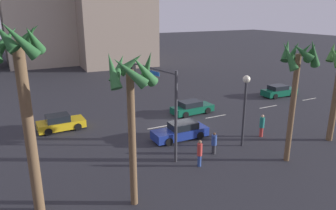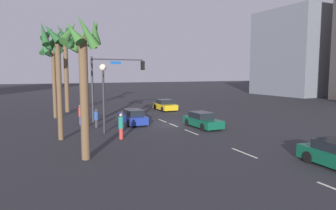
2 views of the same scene
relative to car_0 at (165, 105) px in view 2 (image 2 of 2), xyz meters
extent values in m
plane|color=#28282D|center=(-9.86, 3.48, -0.63)|extent=(220.00, 220.00, 0.00)
cube|color=silver|center=(-21.29, 3.48, -0.63)|extent=(2.48, 0.14, 0.01)
cube|color=silver|center=(-14.24, 3.48, -0.63)|extent=(2.42, 0.14, 0.01)
cube|color=silver|center=(-10.59, 3.48, -0.63)|extent=(1.90, 0.14, 0.01)
cube|color=silver|center=(-7.84, 3.48, -0.63)|extent=(2.03, 0.14, 0.01)
cube|color=gold|center=(-0.06, 0.00, -0.14)|extent=(4.03, 1.94, 0.67)
cube|color=black|center=(0.18, 0.00, 0.47)|extent=(1.95, 1.67, 0.55)
cylinder|color=black|center=(-1.27, -0.90, -0.31)|extent=(0.65, 0.24, 0.64)
cylinder|color=black|center=(-1.32, 0.84, -0.31)|extent=(0.65, 0.24, 0.64)
cylinder|color=black|center=(1.20, -0.84, -0.31)|extent=(0.65, 0.24, 0.64)
cylinder|color=black|center=(1.16, 0.90, -0.31)|extent=(0.65, 0.24, 0.64)
cylinder|color=black|center=(-24.40, -0.12, -0.31)|extent=(0.65, 0.25, 0.64)
cylinder|color=black|center=(-24.33, 1.50, -0.31)|extent=(0.65, 0.25, 0.64)
cube|color=#0F5138|center=(-12.70, 1.56, -0.14)|extent=(4.43, 1.89, 0.66)
cube|color=black|center=(-12.43, 1.57, 0.45)|extent=(2.15, 1.59, 0.53)
cylinder|color=black|center=(-14.01, 0.70, -0.31)|extent=(0.65, 0.25, 0.64)
cylinder|color=black|center=(-14.08, 2.30, -0.31)|extent=(0.65, 0.25, 0.64)
cylinder|color=black|center=(-11.31, 0.82, -0.31)|extent=(0.65, 0.25, 0.64)
cylinder|color=black|center=(-11.38, 2.42, -0.31)|extent=(0.65, 0.25, 0.64)
cube|color=navy|center=(-8.28, 6.71, -0.12)|extent=(4.64, 1.74, 0.71)
cube|color=black|center=(-8.56, 6.72, 0.50)|extent=(2.23, 1.51, 0.53)
cylinder|color=black|center=(-6.84, 7.48, -0.31)|extent=(0.64, 0.23, 0.64)
cylinder|color=black|center=(-6.86, 5.91, -0.31)|extent=(0.64, 0.23, 0.64)
cylinder|color=black|center=(-9.70, 7.52, -0.31)|extent=(0.64, 0.23, 0.64)
cylinder|color=black|center=(-9.72, 5.94, -0.31)|extent=(0.64, 0.23, 0.64)
cylinder|color=#38383D|center=(-5.99, 10.09, 2.58)|extent=(0.20, 0.20, 6.43)
cylinder|color=#38383D|center=(-5.58, 7.37, 5.54)|extent=(0.94, 5.45, 0.12)
cube|color=black|center=(-5.17, 4.66, 4.97)|extent=(0.36, 0.36, 0.95)
sphere|color=#360503|center=(-5.14, 4.48, 5.26)|extent=(0.20, 0.20, 0.20)
sphere|color=orange|center=(-5.14, 4.48, 4.96)|extent=(0.20, 0.20, 0.20)
sphere|color=black|center=(-5.14, 4.48, 4.66)|extent=(0.20, 0.20, 0.20)
cube|color=#1959B2|center=(-5.62, 7.65, 5.22)|extent=(0.20, 1.09, 0.28)
cylinder|color=#2D2D33|center=(-11.86, 10.16, 1.87)|extent=(0.18, 0.18, 5.01)
sphere|color=#F2EACC|center=(-11.86, 10.16, 4.66)|extent=(0.56, 0.56, 0.56)
cylinder|color=#333338|center=(-9.07, 10.30, -0.29)|extent=(0.39, 0.39, 0.70)
cylinder|color=#2D478C|center=(-9.07, 10.30, 0.45)|extent=(0.52, 0.52, 0.76)
sphere|color=brown|center=(-9.07, 10.30, 0.93)|extent=(0.21, 0.21, 0.21)
cylinder|color=#2D478C|center=(-7.08, 11.43, -0.24)|extent=(0.36, 0.36, 0.79)
cylinder|color=#BF3833|center=(-7.08, 11.43, 0.59)|extent=(0.48, 0.48, 0.86)
sphere|color=#8C664C|center=(-7.08, 11.43, 1.14)|extent=(0.23, 0.23, 0.23)
cylinder|color=#BF3833|center=(-14.53, 9.44, -0.23)|extent=(0.33, 0.33, 0.80)
cylinder|color=#1E7266|center=(-14.53, 9.44, 0.60)|extent=(0.44, 0.44, 0.87)
sphere|color=tan|center=(-14.53, 9.44, 1.16)|extent=(0.24, 0.24, 0.24)
cylinder|color=brown|center=(-18.89, 12.60, 2.81)|extent=(0.49, 0.49, 6.88)
cone|color=#38702D|center=(-18.07, 12.57, 6.22)|extent=(0.60, 1.34, 1.70)
cone|color=#38702D|center=(-18.39, 13.22, 6.49)|extent=(1.55, 1.40, 1.52)
cone|color=#38702D|center=(-19.35, 13.13, 6.40)|extent=(1.38, 1.30, 1.43)
cone|color=#38702D|center=(-19.80, 12.52, 6.41)|extent=(0.68, 1.42, 1.87)
cone|color=#38702D|center=(-19.12, 11.95, 6.47)|extent=(1.22, 0.89, 1.47)
cone|color=#38702D|center=(-18.65, 11.88, 6.43)|extent=(1.28, 0.90, 1.60)
cylinder|color=brown|center=(-12.99, 13.55, 3.10)|extent=(0.38, 0.38, 7.46)
cone|color=#235628|center=(-12.05, 13.61, 6.77)|extent=(0.66, 1.53, 1.89)
cone|color=#235628|center=(-12.60, 14.13, 7.03)|extent=(1.51, 1.28, 1.31)
cone|color=#235628|center=(-13.25, 14.44, 6.96)|extent=(1.53, 0.94, 1.87)
cone|color=#235628|center=(-13.63, 13.95, 6.96)|extent=(1.21, 1.49, 1.51)
cone|color=#235628|center=(-13.75, 13.15, 6.76)|extent=(1.19, 1.57, 1.72)
cone|color=#235628|center=(-13.26, 12.89, 6.84)|extent=(1.22, 0.93, 1.54)
cone|color=#235628|center=(-12.54, 12.95, 7.02)|extent=(1.38, 1.23, 1.56)
cylinder|color=brown|center=(3.09, 11.74, 3.78)|extent=(0.53, 0.53, 8.82)
cone|color=#235628|center=(3.98, 11.68, 8.14)|extent=(0.67, 1.52, 1.79)
cone|color=#235628|center=(3.55, 12.23, 8.42)|extent=(1.32, 1.29, 1.40)
cone|color=#235628|center=(3.03, 12.67, 8.31)|extent=(1.64, 0.66, 1.80)
cone|color=#235628|center=(2.44, 12.13, 8.26)|extent=(1.22, 1.53, 1.48)
cone|color=#235628|center=(2.54, 11.42, 8.30)|extent=(1.12, 1.36, 1.34)
cone|color=#235628|center=(2.70, 10.88, 8.22)|extent=(1.86, 1.24, 1.68)
cone|color=#235628|center=(3.51, 11.05, 8.19)|extent=(1.62, 1.29, 1.51)
cylinder|color=brown|center=(-1.57, 13.37, 3.06)|extent=(0.38, 0.38, 7.39)
cone|color=#2D6633|center=(-0.70, 13.45, 6.80)|extent=(0.66, 1.35, 1.82)
cone|color=#2D6633|center=(-1.24, 14.23, 6.82)|extent=(1.82, 1.15, 1.64)
cone|color=#2D6633|center=(-1.95, 14.22, 6.83)|extent=(1.76, 1.20, 1.72)
cone|color=#2D6633|center=(-2.52, 13.29, 6.75)|extent=(0.68, 1.42, 1.94)
cone|color=#2D6633|center=(-1.88, 12.75, 6.94)|extent=(1.53, 1.13, 1.31)
cone|color=#2D6633|center=(-1.24, 12.74, 6.75)|extent=(1.34, 1.07, 1.52)
cube|color=slate|center=(13.76, -37.74, 8.20)|extent=(15.92, 16.88, 17.66)
camera|label=1|loc=(3.78, 27.48, 9.50)|focal=33.72mm
camera|label=2|loc=(-36.42, 14.92, 4.34)|focal=32.85mm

